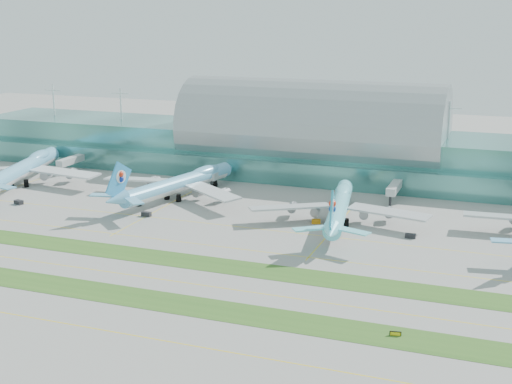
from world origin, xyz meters
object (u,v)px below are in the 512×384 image
at_px(airliner_a, 22,168).
at_px(airliner_b, 180,182).
at_px(airliner_c, 339,206).
at_px(taxiway_sign_east, 395,334).
at_px(terminal, 312,143).

relative_size(airliner_a, airliner_b, 1.08).
bearing_deg(airliner_a, airliner_c, -18.07).
bearing_deg(airliner_c, taxiway_sign_east, -77.30).
bearing_deg(taxiway_sign_east, airliner_c, 102.56).
bearing_deg(terminal, airliner_c, -66.83).
height_order(terminal, taxiway_sign_east, terminal).
height_order(terminal, airliner_c, terminal).
height_order(airliner_a, taxiway_sign_east, airliner_a).
bearing_deg(taxiway_sign_east, airliner_a, 142.69).
relative_size(terminal, airliner_a, 4.15).
xyz_separation_m(airliner_c, taxiway_sign_east, (34.13, -84.14, -5.62)).
xyz_separation_m(airliner_a, taxiway_sign_east, (176.49, -93.00, -6.49)).
height_order(airliner_c, taxiway_sign_east, airliner_c).
bearing_deg(airliner_b, terminal, 72.02).
bearing_deg(airliner_c, terminal, 103.79).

